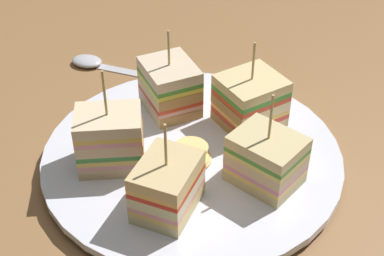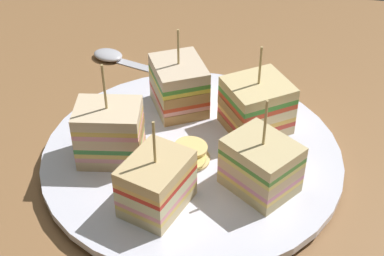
{
  "view_description": "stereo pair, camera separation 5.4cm",
  "coord_description": "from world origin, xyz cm",
  "px_view_note": "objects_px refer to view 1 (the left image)",
  "views": [
    {
      "loc": [
        2.48,
        -42.34,
        37.32
      ],
      "look_at": [
        0.0,
        0.0,
        4.48
      ],
      "focal_mm": 52.83,
      "sensor_mm": 36.0,
      "label": 1
    },
    {
      "loc": [
        7.79,
        -41.69,
        37.32
      ],
      "look_at": [
        0.0,
        0.0,
        4.48
      ],
      "focal_mm": 52.83,
      "sensor_mm": 36.0,
      "label": 2
    }
  ],
  "objects_px": {
    "plate": "(192,157)",
    "sandwich_wedge_0": "(167,186)",
    "sandwich_wedge_2": "(250,101)",
    "sandwich_wedge_4": "(110,140)",
    "sandwich_wedge_3": "(170,87)",
    "sandwich_wedge_1": "(266,160)",
    "spoon": "(98,64)",
    "chip_pile": "(191,154)"
  },
  "relations": [
    {
      "from": "plate",
      "to": "sandwich_wedge_0",
      "type": "distance_m",
      "value": 0.08
    },
    {
      "from": "plate",
      "to": "sandwich_wedge_2",
      "type": "bearing_deg",
      "value": 43.34
    },
    {
      "from": "sandwich_wedge_4",
      "to": "sandwich_wedge_0",
      "type": "bearing_deg",
      "value": -51.79
    },
    {
      "from": "sandwich_wedge_0",
      "to": "sandwich_wedge_3",
      "type": "distance_m",
      "value": 0.15
    },
    {
      "from": "sandwich_wedge_3",
      "to": "sandwich_wedge_1",
      "type": "bearing_deg",
      "value": 13.71
    },
    {
      "from": "sandwich_wedge_2",
      "to": "sandwich_wedge_4",
      "type": "distance_m",
      "value": 0.15
    },
    {
      "from": "spoon",
      "to": "chip_pile",
      "type": "bearing_deg",
      "value": 140.5
    },
    {
      "from": "sandwich_wedge_3",
      "to": "sandwich_wedge_4",
      "type": "xyz_separation_m",
      "value": [
        -0.05,
        -0.09,
        0.0
      ]
    },
    {
      "from": "sandwich_wedge_1",
      "to": "sandwich_wedge_3",
      "type": "height_order",
      "value": "sandwich_wedge_1"
    },
    {
      "from": "sandwich_wedge_3",
      "to": "spoon",
      "type": "height_order",
      "value": "sandwich_wedge_3"
    },
    {
      "from": "sandwich_wedge_2",
      "to": "spoon",
      "type": "height_order",
      "value": "sandwich_wedge_2"
    },
    {
      "from": "spoon",
      "to": "sandwich_wedge_1",
      "type": "bearing_deg",
      "value": 149.08
    },
    {
      "from": "sandwich_wedge_4",
      "to": "chip_pile",
      "type": "bearing_deg",
      "value": -1.19
    },
    {
      "from": "plate",
      "to": "sandwich_wedge_3",
      "type": "xyz_separation_m",
      "value": [
        -0.03,
        0.07,
        0.03
      ]
    },
    {
      "from": "sandwich_wedge_2",
      "to": "chip_pile",
      "type": "distance_m",
      "value": 0.09
    },
    {
      "from": "sandwich_wedge_1",
      "to": "sandwich_wedge_2",
      "type": "height_order",
      "value": "sandwich_wedge_1"
    },
    {
      "from": "sandwich_wedge_0",
      "to": "sandwich_wedge_4",
      "type": "xyz_separation_m",
      "value": [
        -0.06,
        0.06,
        0.0
      ]
    },
    {
      "from": "sandwich_wedge_0",
      "to": "sandwich_wedge_4",
      "type": "distance_m",
      "value": 0.08
    },
    {
      "from": "sandwich_wedge_4",
      "to": "spoon",
      "type": "bearing_deg",
      "value": 96.68
    },
    {
      "from": "chip_pile",
      "to": "sandwich_wedge_0",
      "type": "bearing_deg",
      "value": -104.26
    },
    {
      "from": "chip_pile",
      "to": "sandwich_wedge_4",
      "type": "bearing_deg",
      "value": -172.86
    },
    {
      "from": "sandwich_wedge_3",
      "to": "sandwich_wedge_4",
      "type": "distance_m",
      "value": 0.1
    },
    {
      "from": "plate",
      "to": "sandwich_wedge_2",
      "type": "xyz_separation_m",
      "value": [
        0.06,
        0.05,
        0.03
      ]
    },
    {
      "from": "chip_pile",
      "to": "sandwich_wedge_2",
      "type": "bearing_deg",
      "value": 48.72
    },
    {
      "from": "sandwich_wedge_4",
      "to": "spoon",
      "type": "height_order",
      "value": "sandwich_wedge_4"
    },
    {
      "from": "sandwich_wedge_3",
      "to": "chip_pile",
      "type": "xyz_separation_m",
      "value": [
        0.03,
        -0.08,
        -0.02
      ]
    },
    {
      "from": "sandwich_wedge_3",
      "to": "plate",
      "type": "bearing_deg",
      "value": -7.1
    },
    {
      "from": "sandwich_wedge_2",
      "to": "sandwich_wedge_4",
      "type": "bearing_deg",
      "value": -5.56
    },
    {
      "from": "sandwich_wedge_3",
      "to": "chip_pile",
      "type": "relative_size",
      "value": 1.64
    },
    {
      "from": "sandwich_wedge_1",
      "to": "chip_pile",
      "type": "height_order",
      "value": "sandwich_wedge_1"
    },
    {
      "from": "sandwich_wedge_3",
      "to": "sandwich_wedge_4",
      "type": "bearing_deg",
      "value": -54.84
    },
    {
      "from": "plate",
      "to": "spoon",
      "type": "relative_size",
      "value": 2.03
    },
    {
      "from": "sandwich_wedge_1",
      "to": "spoon",
      "type": "height_order",
      "value": "sandwich_wedge_1"
    },
    {
      "from": "sandwich_wedge_0",
      "to": "spoon",
      "type": "relative_size",
      "value": 0.63
    },
    {
      "from": "sandwich_wedge_1",
      "to": "spoon",
      "type": "distance_m",
      "value": 0.29
    },
    {
      "from": "sandwich_wedge_2",
      "to": "sandwich_wedge_3",
      "type": "xyz_separation_m",
      "value": [
        -0.08,
        0.02,
        0.0
      ]
    },
    {
      "from": "sandwich_wedge_3",
      "to": "spoon",
      "type": "relative_size",
      "value": 0.65
    },
    {
      "from": "sandwich_wedge_1",
      "to": "chip_pile",
      "type": "bearing_deg",
      "value": 17.6
    },
    {
      "from": "sandwich_wedge_2",
      "to": "sandwich_wedge_3",
      "type": "distance_m",
      "value": 0.09
    },
    {
      "from": "sandwich_wedge_0",
      "to": "chip_pile",
      "type": "relative_size",
      "value": 1.6
    },
    {
      "from": "chip_pile",
      "to": "plate",
      "type": "bearing_deg",
      "value": 89.12
    },
    {
      "from": "sandwich_wedge_4",
      "to": "plate",
      "type": "bearing_deg",
      "value": 7.04
    }
  ]
}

